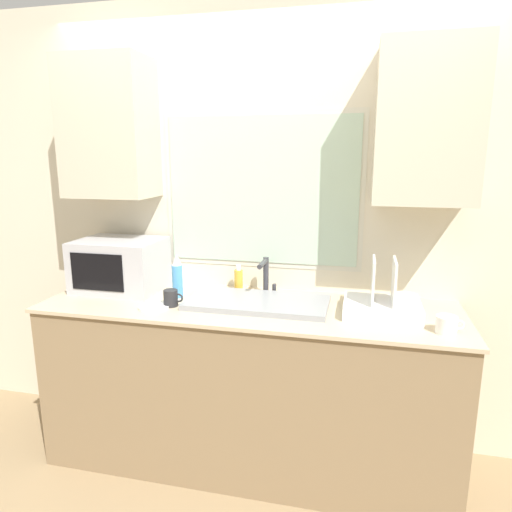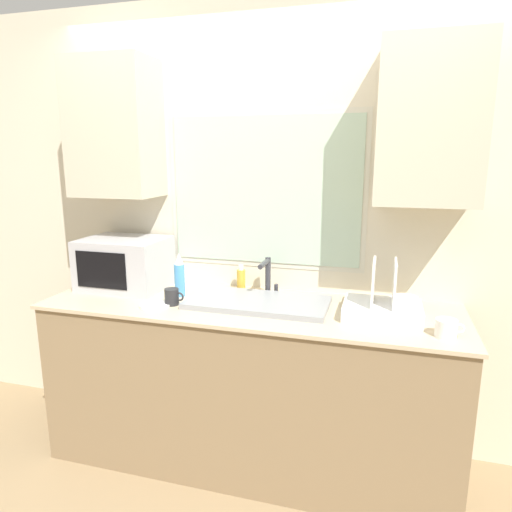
% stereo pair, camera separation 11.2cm
% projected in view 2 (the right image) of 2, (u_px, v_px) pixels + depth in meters
% --- Properties ---
extents(ground_plane, '(12.00, 12.00, 0.00)m').
position_uv_depth(ground_plane, '(231.00, 496.00, 2.37)').
color(ground_plane, '#937A56').
extents(countertop, '(2.25, 0.69, 0.94)m').
position_uv_depth(countertop, '(249.00, 383.00, 2.58)').
color(countertop, '#8C7251').
rests_on(countertop, ground_plane).
extents(wall_back, '(6.00, 0.38, 2.60)m').
position_uv_depth(wall_back, '(264.00, 209.00, 2.67)').
color(wall_back, beige).
rests_on(wall_back, ground_plane).
extents(sink_basin, '(0.76, 0.37, 0.03)m').
position_uv_depth(sink_basin, '(258.00, 302.00, 2.46)').
color(sink_basin, gray).
rests_on(sink_basin, countertop).
extents(faucet, '(0.08, 0.19, 0.22)m').
position_uv_depth(faucet, '(267.00, 273.00, 2.61)').
color(faucet, '#333338').
rests_on(faucet, countertop).
extents(microwave, '(0.49, 0.38, 0.30)m').
position_uv_depth(microwave, '(125.00, 263.00, 2.76)').
color(microwave, '#B2B2B7').
rests_on(microwave, countertop).
extents(dish_rack, '(0.38, 0.28, 0.29)m').
position_uv_depth(dish_rack, '(384.00, 306.00, 2.26)').
color(dish_rack, white).
rests_on(dish_rack, countertop).
extents(spray_bottle, '(0.06, 0.06, 0.25)m').
position_uv_depth(spray_bottle, '(179.00, 275.00, 2.60)').
color(spray_bottle, '#4C99D8').
rests_on(spray_bottle, countertop).
extents(soap_bottle, '(0.05, 0.05, 0.16)m').
position_uv_depth(soap_bottle, '(241.00, 279.00, 2.72)').
color(soap_bottle, gold).
rests_on(soap_bottle, countertop).
extents(mug_near_sink, '(0.11, 0.08, 0.09)m').
position_uv_depth(mug_near_sink, '(172.00, 297.00, 2.46)').
color(mug_near_sink, '#262628').
rests_on(mug_near_sink, countertop).
extents(mug_by_rack, '(0.13, 0.09, 0.08)m').
position_uv_depth(mug_by_rack, '(446.00, 328.00, 2.03)').
color(mug_by_rack, white).
rests_on(mug_by_rack, countertop).
extents(small_plate, '(0.16, 0.16, 0.01)m').
position_uv_depth(small_plate, '(155.00, 305.00, 2.45)').
color(small_plate, white).
rests_on(small_plate, countertop).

